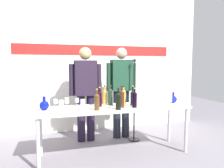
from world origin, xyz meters
name	(u,v)px	position (x,y,z in m)	size (l,w,h in m)	color
ground_plane	(115,154)	(0.00, 0.00, 0.00)	(10.00, 10.00, 0.00)	slate
back_wall	(96,59)	(0.00, 1.36, 1.50)	(4.64, 0.11, 3.00)	white
display_table	(115,111)	(0.00, 0.00, 0.68)	(2.29, 0.59, 0.74)	beige
decanter_blue_left	(44,105)	(-1.01, 0.04, 0.81)	(0.13, 0.13, 0.19)	#0A17C0
decanter_blue_right	(173,99)	(1.03, 0.04, 0.80)	(0.12, 0.12, 0.18)	#141DB2
presenter_left	(86,88)	(-0.33, 0.69, 0.95)	(0.58, 0.22, 1.67)	black
presenter_right	(121,87)	(0.33, 0.69, 0.95)	(0.57, 0.22, 1.68)	black
wine_bottle_0	(100,98)	(-0.22, 0.07, 0.86)	(0.07, 0.07, 0.30)	black
wine_bottle_1	(122,98)	(0.08, -0.08, 0.88)	(0.08, 0.08, 0.32)	#442315
wine_bottle_2	(105,96)	(-0.10, 0.22, 0.87)	(0.07, 0.07, 0.30)	gold
wine_bottle_3	(124,96)	(0.19, 0.14, 0.87)	(0.07, 0.07, 0.29)	gold
wine_bottle_4	(133,97)	(0.30, 0.02, 0.87)	(0.07, 0.07, 0.31)	black
wine_bottle_5	(110,96)	(-0.03, 0.13, 0.88)	(0.07, 0.07, 0.31)	#1F3626
wine_bottle_6	(135,99)	(0.26, -0.14, 0.87)	(0.07, 0.07, 0.29)	black
wine_bottle_7	(97,101)	(-0.31, -0.17, 0.87)	(0.07, 0.07, 0.30)	#4C3619
wine_bottle_8	(118,101)	(-0.01, -0.22, 0.87)	(0.07, 0.07, 0.30)	black
wine_glass_left_0	(77,100)	(-0.54, 0.19, 0.83)	(0.06, 0.06, 0.13)	white
wine_glass_left_1	(67,101)	(-0.70, 0.10, 0.84)	(0.06, 0.06, 0.15)	white
wine_glass_left_2	(83,103)	(-0.50, -0.15, 0.85)	(0.06, 0.06, 0.16)	white
wine_glass_left_3	(61,103)	(-0.78, 0.04, 0.83)	(0.07, 0.07, 0.13)	white
wine_glass_left_4	(55,102)	(-0.86, 0.13, 0.83)	(0.06, 0.06, 0.13)	white
wine_glass_right_0	(153,97)	(0.69, 0.10, 0.85)	(0.07, 0.07, 0.15)	white
wine_glass_right_1	(157,99)	(0.65, -0.12, 0.84)	(0.06, 0.06, 0.14)	white
wine_glass_right_2	(161,97)	(0.78, 0.01, 0.85)	(0.06, 0.06, 0.16)	white
wine_glass_right_3	(152,95)	(0.74, 0.23, 0.86)	(0.06, 0.06, 0.16)	white
wine_glass_right_4	(170,99)	(0.83, -0.18, 0.84)	(0.06, 0.06, 0.15)	white
wine_glass_right_5	(152,99)	(0.60, -0.04, 0.83)	(0.07, 0.07, 0.14)	white
microphone_stand	(134,114)	(0.51, 0.47, 0.49)	(0.20, 0.20, 1.47)	black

